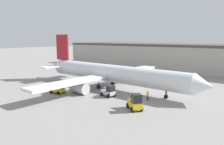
{
  "coord_description": "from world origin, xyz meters",
  "views": [
    {
      "loc": [
        28.54,
        -34.99,
        10.53
      ],
      "look_at": [
        0.0,
        0.0,
        3.37
      ],
      "focal_mm": 35.0,
      "sensor_mm": 36.0,
      "label": 1
    }
  ],
  "objects_px": {
    "ground_crew_worker": "(148,95)",
    "belt_loader_truck": "(135,102)",
    "pushback_tug": "(58,88)",
    "airplane": "(108,73)",
    "baggage_tug": "(109,91)"
  },
  "relations": [
    {
      "from": "airplane",
      "to": "pushback_tug",
      "type": "xyz_separation_m",
      "value": [
        -4.12,
        -9.96,
        -2.09
      ]
    },
    {
      "from": "ground_crew_worker",
      "to": "baggage_tug",
      "type": "height_order",
      "value": "baggage_tug"
    },
    {
      "from": "pushback_tug",
      "to": "ground_crew_worker",
      "type": "bearing_deg",
      "value": 14.76
    },
    {
      "from": "belt_loader_truck",
      "to": "pushback_tug",
      "type": "xyz_separation_m",
      "value": [
        -16.75,
        -1.09,
        -0.14
      ]
    },
    {
      "from": "airplane",
      "to": "pushback_tug",
      "type": "height_order",
      "value": "airplane"
    },
    {
      "from": "ground_crew_worker",
      "to": "belt_loader_truck",
      "type": "bearing_deg",
      "value": 146.79
    },
    {
      "from": "airplane",
      "to": "pushback_tug",
      "type": "relative_size",
      "value": 14.38
    },
    {
      "from": "ground_crew_worker",
      "to": "belt_loader_truck",
      "type": "relative_size",
      "value": 0.52
    },
    {
      "from": "baggage_tug",
      "to": "pushback_tug",
      "type": "bearing_deg",
      "value": -149.09
    },
    {
      "from": "ground_crew_worker",
      "to": "belt_loader_truck",
      "type": "distance_m",
      "value": 5.67
    },
    {
      "from": "airplane",
      "to": "ground_crew_worker",
      "type": "height_order",
      "value": "airplane"
    },
    {
      "from": "ground_crew_worker",
      "to": "baggage_tug",
      "type": "distance_m",
      "value": 7.08
    },
    {
      "from": "ground_crew_worker",
      "to": "baggage_tug",
      "type": "bearing_deg",
      "value": 64.37
    },
    {
      "from": "belt_loader_truck",
      "to": "pushback_tug",
      "type": "distance_m",
      "value": 16.78
    },
    {
      "from": "belt_loader_truck",
      "to": "pushback_tug",
      "type": "relative_size",
      "value": 1.12
    }
  ]
}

